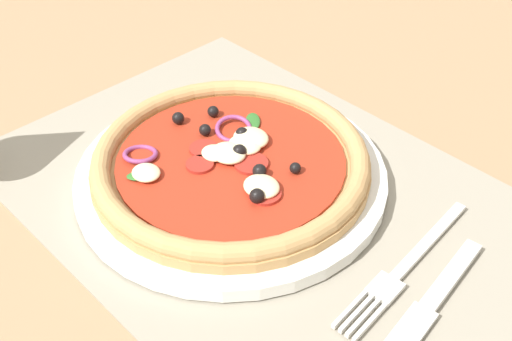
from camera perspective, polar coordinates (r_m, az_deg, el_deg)
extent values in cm
cube|color=#9E7A56|center=(60.07, 0.71, -3.34)|extent=(190.00, 140.00, 2.40)
cube|color=gray|center=(59.13, 0.72, -2.35)|extent=(50.42, 34.86, 0.40)
cylinder|color=silver|center=(60.13, -2.18, -0.45)|extent=(28.49, 28.49, 1.32)
cylinder|color=tan|center=(59.39, -2.20, 0.40)|extent=(25.34, 25.34, 1.00)
torus|color=tan|center=(58.85, -2.22, 1.05)|extent=(25.11, 25.11, 1.80)
cylinder|color=#A82D19|center=(58.98, -2.22, 0.89)|extent=(20.78, 20.78, 0.30)
ellipsoid|color=beige|center=(57.54, -9.58, -0.18)|extent=(2.67, 2.40, 0.80)
ellipsoid|color=beige|center=(58.80, -2.41, 1.55)|extent=(3.31, 2.98, 0.99)
ellipsoid|color=beige|center=(55.22, 0.48, -1.39)|extent=(3.25, 2.93, 0.98)
ellipsoid|color=beige|center=(59.03, -3.63, 1.53)|extent=(2.54, 2.28, 0.76)
ellipsoid|color=beige|center=(60.50, -0.45, 2.87)|extent=(3.46, 3.11, 1.04)
ellipsoid|color=beige|center=(59.78, -0.96, 2.29)|extent=(3.17, 2.85, 0.95)
sphere|color=black|center=(54.06, 0.09, -2.24)|extent=(1.30, 1.30, 1.30)
sphere|color=black|center=(61.66, -4.42, 3.59)|extent=(1.13, 1.13, 1.13)
sphere|color=black|center=(60.89, -1.23, 3.24)|extent=(1.23, 1.23, 1.23)
sphere|color=black|center=(57.15, 3.45, 0.22)|extent=(1.02, 1.02, 1.02)
sphere|color=black|center=(56.49, 0.39, -0.09)|extent=(1.26, 1.26, 1.26)
sphere|color=black|center=(63.40, -6.82, 4.57)|extent=(1.18, 1.18, 1.18)
sphere|color=black|center=(64.08, -3.77, 5.17)|extent=(1.12, 1.12, 1.12)
sphere|color=black|center=(58.91, -1.16, 1.86)|extent=(1.31, 1.31, 1.31)
torus|color=#8E3D75|center=(62.13, -1.98, 3.65)|extent=(3.64, 3.58, 1.44)
torus|color=#8E3D75|center=(59.92, -10.08, 1.41)|extent=(3.27, 3.23, 1.17)
cylinder|color=#A3281E|center=(59.98, -4.58, 1.90)|extent=(2.64, 2.64, 0.30)
cylinder|color=#A3281E|center=(58.21, -4.93, 0.52)|extent=(2.50, 2.50, 0.30)
cylinder|color=#A3281E|center=(55.02, 0.77, -2.05)|extent=(2.85, 2.85, 0.30)
cylinder|color=#A3281E|center=(57.97, -0.62, 0.50)|extent=(3.07, 3.07, 0.30)
ellipsoid|color=#2D6B28|center=(63.22, -0.28, 4.34)|extent=(3.01, 2.92, 0.30)
ellipsoid|color=#2D6B28|center=(57.61, -9.87, -0.43)|extent=(2.81, 3.08, 0.30)
cube|color=silver|center=(56.52, 14.89, -5.90)|extent=(1.85, 11.20, 0.44)
cube|color=silver|center=(52.13, 11.19, -10.06)|extent=(2.41, 2.70, 0.44)
cube|color=silver|center=(50.40, 8.20, -11.88)|extent=(0.69, 4.33, 0.44)
cube|color=silver|center=(50.23, 8.77, -12.22)|extent=(0.69, 4.33, 0.44)
cube|color=silver|center=(50.06, 9.35, -12.55)|extent=(0.69, 4.33, 0.44)
cube|color=silver|center=(49.90, 9.94, -12.89)|extent=(0.69, 4.33, 0.44)
cube|color=silver|center=(54.16, 16.70, -8.74)|extent=(2.34, 8.50, 0.62)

